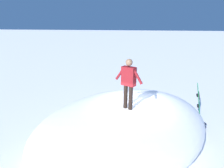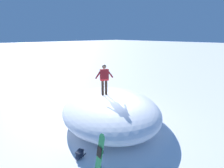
% 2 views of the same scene
% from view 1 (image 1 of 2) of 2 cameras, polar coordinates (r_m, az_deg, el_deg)
% --- Properties ---
extents(ground, '(240.00, 240.00, 0.00)m').
position_cam_1_polar(ground, '(7.97, 6.86, -15.10)').
color(ground, white).
extents(snow_mound, '(8.32, 8.84, 1.58)m').
position_cam_1_polar(snow_mound, '(7.12, 3.60, -11.92)').
color(snow_mound, white).
rests_on(snow_mound, ground).
extents(snowboarder_standing, '(0.96, 0.53, 1.70)m').
position_cam_1_polar(snowboarder_standing, '(6.10, 5.08, 0.98)').
color(snowboarder_standing, black).
rests_on(snowboarder_standing, snow_mound).
extents(snowboard_primary_upright, '(0.35, 0.33, 1.67)m').
position_cam_1_polar(snowboard_primary_upright, '(10.00, 24.88, -4.09)').
color(snowboard_primary_upright, '#1E8C47').
rests_on(snowboard_primary_upright, ground).
extents(backpack_near, '(0.60, 0.44, 0.32)m').
position_cam_1_polar(backpack_near, '(9.03, 25.59, -11.46)').
color(backpack_near, '#1E2333').
rests_on(backpack_near, ground).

